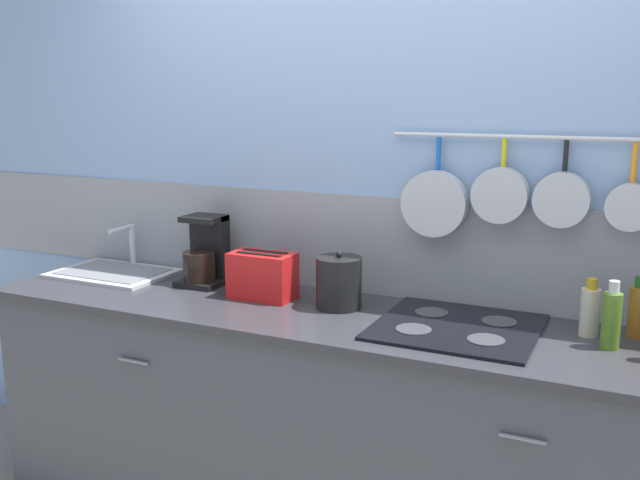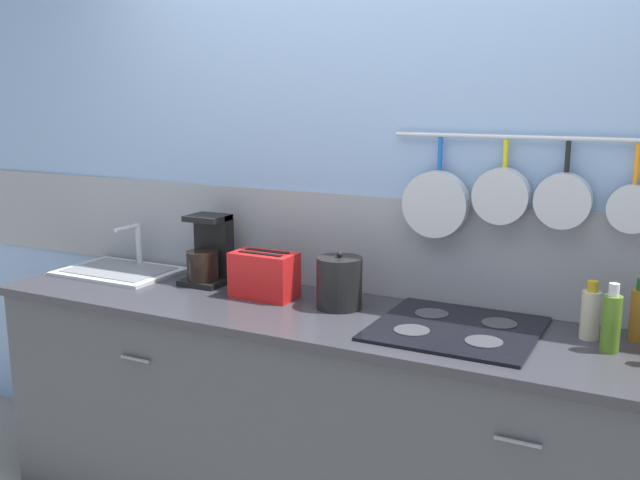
% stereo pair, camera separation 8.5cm
% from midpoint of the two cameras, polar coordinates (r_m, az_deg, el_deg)
% --- Properties ---
extents(wall_back, '(7.20, 0.15, 2.60)m').
position_cam_midpoint_polar(wall_back, '(2.92, 3.73, 2.21)').
color(wall_back, '#84A3CC').
rests_on(wall_back, ground_plane).
extents(cabinet_base, '(2.94, 0.61, 0.90)m').
position_cam_midpoint_polar(cabinet_base, '(2.87, 0.68, -15.33)').
color(cabinet_base, '#3F4247').
rests_on(cabinet_base, ground_plane).
extents(countertop, '(2.98, 0.63, 0.03)m').
position_cam_midpoint_polar(countertop, '(2.69, 0.71, -6.39)').
color(countertop, '#2D2D33').
rests_on(countertop, cabinet_base).
extents(sink_basin, '(0.53, 0.38, 0.21)m').
position_cam_midpoint_polar(sink_basin, '(3.42, -16.83, -2.39)').
color(sink_basin, '#B7BABF').
rests_on(sink_basin, countertop).
extents(coffee_maker, '(0.19, 0.19, 0.30)m').
position_cam_midpoint_polar(coffee_maker, '(3.14, -9.94, -1.26)').
color(coffee_maker, black).
rests_on(coffee_maker, countertop).
extents(toaster, '(0.28, 0.15, 0.19)m').
position_cam_midpoint_polar(toaster, '(2.90, -5.47, -2.85)').
color(toaster, red).
rests_on(toaster, countertop).
extents(kettle, '(0.18, 0.18, 0.22)m').
position_cam_midpoint_polar(kettle, '(2.75, 0.63, -3.42)').
color(kettle, black).
rests_on(kettle, countertop).
extents(cooktop, '(0.56, 0.54, 0.01)m').
position_cam_midpoint_polar(cooktop, '(2.58, 9.98, -6.88)').
color(cooktop, black).
rests_on(cooktop, countertop).
extents(bottle_vinegar, '(0.06, 0.06, 0.20)m').
position_cam_midpoint_polar(bottle_vinegar, '(2.60, 19.91, -5.34)').
color(bottle_vinegar, '#BFB799').
rests_on(bottle_vinegar, countertop).
extents(bottle_hot_sauce, '(0.06, 0.06, 0.23)m').
position_cam_midpoint_polar(bottle_hot_sauce, '(2.49, 21.39, -5.90)').
color(bottle_hot_sauce, '#4C721E').
rests_on(bottle_hot_sauce, countertop).
extents(bottle_dish_soap, '(0.06, 0.06, 0.21)m').
position_cam_midpoint_polar(bottle_dish_soap, '(2.64, 23.24, -5.20)').
color(bottle_dish_soap, '#8C5919').
rests_on(bottle_dish_soap, countertop).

